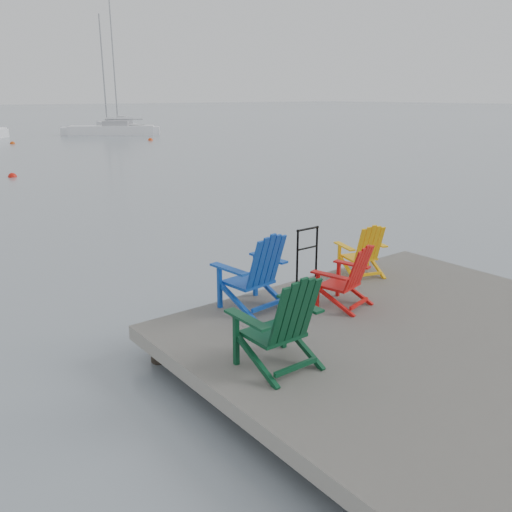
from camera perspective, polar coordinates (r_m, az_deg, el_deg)
ground at (r=7.83m, az=16.32°, el=-10.83°), size 400.00×400.00×0.00m
dock at (r=7.68m, az=16.54°, el=-8.52°), size 6.00×5.00×1.40m
handrail at (r=9.13m, az=5.41°, el=0.79°), size 0.48×0.04×0.90m
chair_green at (r=6.14m, az=2.70°, el=-6.85°), size 0.92×0.85×1.15m
chair_blue at (r=7.83m, az=-0.07°, el=-1.54°), size 0.99×0.92×1.15m
chair_red at (r=8.04m, az=9.59°, el=-2.03°), size 0.88×0.84×0.96m
chair_yellow at (r=9.45m, az=11.25°, el=0.65°), size 0.88×0.84×0.94m
sailboat_mid at (r=56.20m, az=-14.19°, el=12.96°), size 4.45×10.13×13.37m
sailboat_far at (r=51.57m, az=-14.89°, el=12.62°), size 7.39×5.35×10.36m
buoy_a at (r=26.52m, az=-24.26°, el=7.59°), size 0.38×0.38×0.38m
buoy_c at (r=44.59m, az=-11.05°, el=11.85°), size 0.39×0.39×0.39m
buoy_d at (r=44.56m, az=-24.25°, el=10.72°), size 0.36×0.36×0.36m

